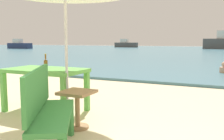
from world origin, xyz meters
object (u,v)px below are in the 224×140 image
(swimmer_person, at_px, (224,68))
(picnic_table_green, at_px, (45,75))
(beer_bottle_amber, at_px, (46,64))
(boat_tanker, at_px, (126,44))
(side_table_wood, at_px, (77,104))
(bench_green_left, at_px, (47,107))
(boat_cargo_ship, at_px, (19,45))

(swimmer_person, bearing_deg, picnic_table_green, -113.35)
(beer_bottle_amber, height_order, boat_tanker, boat_tanker)
(beer_bottle_amber, xyz_separation_m, side_table_wood, (0.90, -0.42, -0.50))
(swimmer_person, bearing_deg, side_table_wood, -104.70)
(picnic_table_green, distance_m, bench_green_left, 1.78)
(bench_green_left, xyz_separation_m, boat_cargo_ship, (-27.61, 26.64, 0.08))
(picnic_table_green, xyz_separation_m, bench_green_left, (1.16, -1.34, -0.11))
(boat_tanker, relative_size, boat_cargo_ship, 1.03)
(picnic_table_green, bearing_deg, swimmer_person, 66.65)
(side_table_wood, height_order, bench_green_left, bench_green_left)
(bench_green_left, height_order, boat_tanker, boat_tanker)
(beer_bottle_amber, height_order, side_table_wood, beer_bottle_amber)
(picnic_table_green, xyz_separation_m, side_table_wood, (0.98, -0.49, -0.30))
(picnic_table_green, height_order, boat_tanker, boat_tanker)
(side_table_wood, relative_size, bench_green_left, 0.44)
(picnic_table_green, xyz_separation_m, beer_bottle_amber, (0.08, -0.07, 0.20))
(swimmer_person, height_order, boat_tanker, boat_tanker)
(picnic_table_green, height_order, swimmer_person, picnic_table_green)
(bench_green_left, relative_size, boat_tanker, 0.28)
(bench_green_left, relative_size, swimmer_person, 2.96)
(side_table_wood, height_order, swimmer_person, side_table_wood)
(beer_bottle_amber, xyz_separation_m, bench_green_left, (1.08, -1.28, -0.31))
(picnic_table_green, relative_size, boat_cargo_ship, 0.34)
(swimmer_person, bearing_deg, boat_tanker, 117.41)
(bench_green_left, bearing_deg, side_table_wood, 101.78)
(boat_tanker, bearing_deg, beer_bottle_amber, -70.03)
(beer_bottle_amber, distance_m, swimmer_person, 7.17)
(boat_cargo_ship, bearing_deg, boat_tanker, 49.82)
(picnic_table_green, distance_m, boat_cargo_ship, 36.60)
(bench_green_left, relative_size, boat_cargo_ship, 0.29)
(side_table_wood, bearing_deg, bench_green_left, -78.22)
(swimmer_person, bearing_deg, boat_cargo_ship, 147.34)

